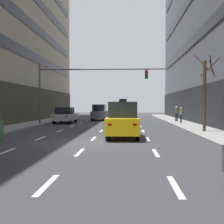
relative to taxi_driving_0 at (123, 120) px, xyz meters
name	(u,v)px	position (x,y,z in m)	size (l,w,h in m)	color
ground_plane	(89,143)	(-1.72, -2.35, -1.07)	(120.00, 120.00, 0.00)	#38383D
lane_stripe_l1_s3	(6,152)	(-4.88, -5.35, -1.07)	(0.16, 2.00, 0.01)	silver
lane_stripe_l1_s4	(41,138)	(-4.88, -0.35, -1.07)	(0.16, 2.00, 0.01)	silver
lane_stripe_l1_s5	(60,131)	(-4.88, 4.65, -1.07)	(0.16, 2.00, 0.01)	silver
lane_stripe_l1_s6	(72,126)	(-4.88, 9.65, -1.07)	(0.16, 2.00, 0.01)	silver
lane_stripe_l1_s7	(81,123)	(-4.88, 14.65, -1.07)	(0.16, 2.00, 0.01)	silver
lane_stripe_l1_s8	(87,120)	(-4.88, 19.65, -1.07)	(0.16, 2.00, 0.01)	silver
lane_stripe_l1_s9	(92,118)	(-4.88, 24.65, -1.07)	(0.16, 2.00, 0.01)	silver
lane_stripe_l1_s10	(96,117)	(-4.88, 29.65, -1.07)	(0.16, 2.00, 0.01)	silver
lane_stripe_l2_s2	(47,184)	(-1.72, -10.35, -1.07)	(0.16, 2.00, 0.01)	silver
lane_stripe_l2_s3	(80,152)	(-1.72, -5.35, -1.07)	(0.16, 2.00, 0.01)	silver
lane_stripe_l2_s4	(94,138)	(-1.72, -0.35, -1.07)	(0.16, 2.00, 0.01)	silver
lane_stripe_l2_s5	(101,131)	(-1.72, 4.65, -1.07)	(0.16, 2.00, 0.01)	silver
lane_stripe_l2_s6	(106,126)	(-1.72, 9.65, -1.07)	(0.16, 2.00, 0.01)	silver
lane_stripe_l2_s7	(109,123)	(-1.72, 14.65, -1.07)	(0.16, 2.00, 0.01)	silver
lane_stripe_l2_s8	(112,120)	(-1.72, 19.65, -1.07)	(0.16, 2.00, 0.01)	silver
lane_stripe_l2_s9	(114,119)	(-1.72, 24.65, -1.07)	(0.16, 2.00, 0.01)	silver
lane_stripe_l2_s10	(115,117)	(-1.72, 29.65, -1.07)	(0.16, 2.00, 0.01)	silver
lane_stripe_l3_s2	(175,186)	(1.44, -10.35, -1.07)	(0.16, 2.00, 0.01)	silver
lane_stripe_l3_s3	(156,153)	(1.44, -5.35, -1.07)	(0.16, 2.00, 0.01)	silver
lane_stripe_l3_s4	(148,139)	(1.44, -0.35, -1.07)	(0.16, 2.00, 0.01)	silver
lane_stripe_l3_s5	(143,131)	(1.44, 4.65, -1.07)	(0.16, 2.00, 0.01)	silver
lane_stripe_l3_s6	(140,126)	(1.44, 9.65, -1.07)	(0.16, 2.00, 0.01)	silver
lane_stripe_l3_s7	(138,123)	(1.44, 14.65, -1.07)	(0.16, 2.00, 0.01)	silver
lane_stripe_l3_s8	(137,120)	(1.44, 19.65, -1.07)	(0.16, 2.00, 0.01)	silver
lane_stripe_l3_s9	(136,119)	(1.44, 24.65, -1.07)	(0.16, 2.00, 0.01)	silver
lane_stripe_l3_s10	(135,117)	(1.44, 29.65, -1.07)	(0.16, 2.00, 0.01)	silver
taxi_driving_0	(123,120)	(0.00, 0.00, 0.00)	(1.86, 4.45, 2.34)	black
car_driving_1	(99,112)	(-3.29, 19.59, -0.07)	(1.82, 4.21, 2.02)	black
car_driving_2	(65,115)	(-6.46, 13.95, -0.23)	(2.05, 4.62, 1.71)	black
taxi_driving_4	(123,114)	(-0.27, 21.53, -0.27)	(1.85, 4.37, 1.81)	black
traffic_signal_0	(82,81)	(-4.21, 11.27, 3.26)	(12.48, 0.35, 5.83)	#4C4C51
street_tree_0	(205,93)	(5.68, 3.41, 1.76)	(1.89, 1.89, 5.35)	#4C3823
pedestrian_0	(176,112)	(5.72, 15.62, 0.05)	(0.41, 0.39, 1.70)	black
pedestrian_1	(181,114)	(5.72, 12.84, -0.01)	(0.22, 0.53, 1.60)	black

